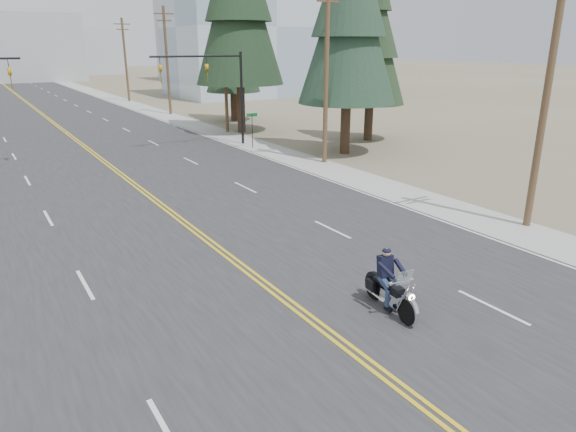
# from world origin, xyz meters

# --- Properties ---
(road) EXTENTS (20.00, 200.00, 0.01)m
(road) POSITION_xyz_m (0.00, 70.00, 0.01)
(road) COLOR #303033
(road) RESTS_ON ground
(sidewalk_right) EXTENTS (3.00, 200.00, 0.01)m
(sidewalk_right) POSITION_xyz_m (11.50, 70.00, 0.01)
(sidewalk_right) COLOR #A5A5A0
(sidewalk_right) RESTS_ON ground
(traffic_mast_right) EXTENTS (7.10, 0.26, 7.00)m
(traffic_mast_right) POSITION_xyz_m (8.98, 32.00, 4.94)
(traffic_mast_right) COLOR black
(traffic_mast_right) RESTS_ON ground
(street_sign) EXTENTS (0.90, 0.06, 2.62)m
(street_sign) POSITION_xyz_m (10.80, 30.00, 1.80)
(street_sign) COLOR black
(street_sign) RESTS_ON ground
(utility_pole_a) EXTENTS (2.20, 0.30, 11.00)m
(utility_pole_a) POSITION_xyz_m (12.50, 8.00, 5.73)
(utility_pole_a) COLOR brown
(utility_pole_a) RESTS_ON ground
(utility_pole_b) EXTENTS (2.20, 0.30, 11.50)m
(utility_pole_b) POSITION_xyz_m (12.50, 23.00, 5.98)
(utility_pole_b) COLOR brown
(utility_pole_b) RESTS_ON ground
(utility_pole_c) EXTENTS (2.20, 0.30, 11.00)m
(utility_pole_c) POSITION_xyz_m (12.50, 38.00, 5.73)
(utility_pole_c) COLOR brown
(utility_pole_c) RESTS_ON ground
(utility_pole_d) EXTENTS (2.20, 0.30, 11.50)m
(utility_pole_d) POSITION_xyz_m (12.50, 53.00, 5.98)
(utility_pole_d) COLOR brown
(utility_pole_d) RESTS_ON ground
(utility_pole_e) EXTENTS (2.20, 0.30, 11.00)m
(utility_pole_e) POSITION_xyz_m (12.50, 70.00, 5.73)
(utility_pole_e) COLOR brown
(utility_pole_e) RESTS_ON ground
(glass_building) EXTENTS (24.00, 16.00, 20.00)m
(glass_building) POSITION_xyz_m (32.00, 70.00, 10.00)
(glass_building) COLOR #9EB5CC
(glass_building) RESTS_ON ground
(haze_bldg_b) EXTENTS (18.00, 14.00, 14.00)m
(haze_bldg_b) POSITION_xyz_m (8.00, 125.00, 7.00)
(haze_bldg_b) COLOR #ADB2B7
(haze_bldg_b) RESTS_ON ground
(haze_bldg_c) EXTENTS (16.00, 12.00, 18.00)m
(haze_bldg_c) POSITION_xyz_m (40.00, 110.00, 9.00)
(haze_bldg_c) COLOR #B7BCC6
(haze_bldg_c) RESTS_ON ground
(haze_bldg_e) EXTENTS (14.00, 14.00, 12.00)m
(haze_bldg_e) POSITION_xyz_m (25.00, 150.00, 6.00)
(haze_bldg_e) COLOR #B7BCC6
(haze_bldg_e) RESTS_ON ground
(motorcyclist) EXTENTS (1.34, 2.50, 1.86)m
(motorcyclist) POSITION_xyz_m (2.28, 5.50, 0.93)
(motorcyclist) COLOR black
(motorcyclist) RESTS_ON ground
(conifer_near) EXTENTS (6.78, 6.78, 17.94)m
(conifer_near) POSITION_xyz_m (15.52, 24.71, 10.30)
(conifer_near) COLOR #382619
(conifer_near) RESTS_ON ground
(conifer_mid) EXTENTS (5.50, 5.50, 14.67)m
(conifer_mid) POSITION_xyz_m (20.59, 28.12, 8.42)
(conifer_mid) COLOR #382619
(conifer_mid) RESTS_ON ground
(conifer_far) EXTENTS (5.49, 5.49, 14.72)m
(conifer_far) POSITION_xyz_m (16.35, 44.41, 8.44)
(conifer_far) COLOR #382619
(conifer_far) RESTS_ON ground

